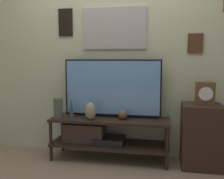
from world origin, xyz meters
TOP-DOWN VIEW (x-y plane):
  - ground_plane at (0.00, 0.00)m, footprint 12.00×12.00m
  - wall_back at (0.01, 0.52)m, footprint 6.40×0.08m
  - media_console at (-0.12, 0.25)m, footprint 1.43×0.43m
  - television at (0.01, 0.35)m, footprint 1.19×0.05m
  - vase_round_glass at (0.16, 0.25)m, footprint 0.11×0.11m
  - vase_urn_stoneware at (-0.21, 0.15)m, footprint 0.14×0.12m
  - vase_tall_ceramic at (-0.62, 0.16)m, footprint 0.11×0.11m
  - vase_slim_bronze at (-0.47, 0.22)m, footprint 0.07×0.07m
  - side_table at (1.06, 0.26)m, footprint 0.44×0.42m
  - mantel_clock at (1.09, 0.28)m, footprint 0.20×0.11m

SIDE VIEW (x-z plane):
  - ground_plane at x=0.00m, z-range 0.00..0.00m
  - media_console at x=-0.12m, z-range 0.07..0.58m
  - side_table at x=1.06m, z-range 0.00..0.72m
  - vase_round_glass at x=0.16m, z-range 0.51..0.63m
  - vase_urn_stoneware at x=-0.21m, z-range 0.51..0.72m
  - vase_slim_bronze at x=-0.47m, z-range 0.51..0.73m
  - vase_tall_ceramic at x=-0.62m, z-range 0.51..0.76m
  - mantel_clock at x=1.09m, z-range 0.72..0.97m
  - television at x=0.01m, z-range 0.52..1.23m
  - wall_back at x=0.01m, z-range 0.01..2.71m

